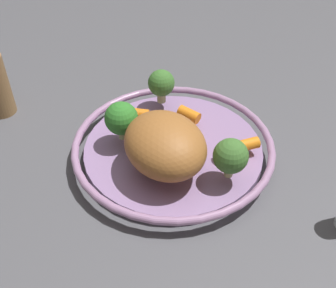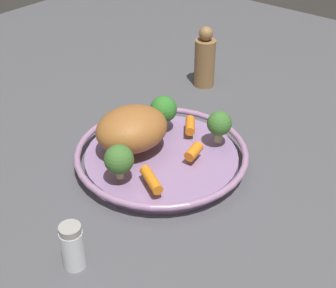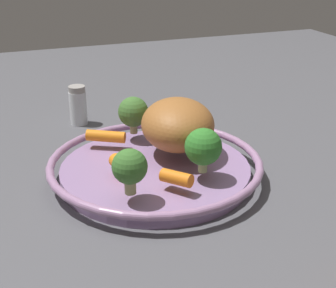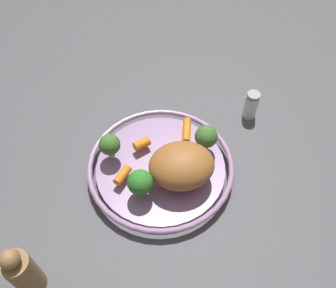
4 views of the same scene
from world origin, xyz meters
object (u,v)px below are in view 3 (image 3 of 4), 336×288
at_px(baby_carrot_center, 120,164).
at_px(broccoli_floret_large, 203,147).
at_px(broccoli_floret_edge, 133,112).
at_px(baby_carrot_near_rim, 175,178).
at_px(broccoli_floret_small, 130,167).
at_px(salt_shaker, 78,105).
at_px(baby_carrot_left, 106,136).
at_px(roast_chicken_piece, 178,124).
at_px(serving_bowl, 155,168).

distance_m(baby_carrot_center, broccoli_floret_large, 0.13).
distance_m(baby_carrot_center, broccoli_floret_edge, 0.16).
bearing_deg(baby_carrot_near_rim, broccoli_floret_small, 92.17).
xyz_separation_m(broccoli_floret_large, broccoli_floret_small, (-0.03, 0.12, -0.00)).
bearing_deg(salt_shaker, baby_carrot_left, -176.91).
relative_size(roast_chicken_piece, salt_shaker, 1.80).
height_order(roast_chicken_piece, baby_carrot_left, roast_chicken_piece).
distance_m(roast_chicken_piece, baby_carrot_center, 0.13).
bearing_deg(broccoli_floret_edge, baby_carrot_near_rim, 179.48).
height_order(broccoli_floret_small, broccoli_floret_edge, broccoli_floret_edge).
distance_m(serving_bowl, broccoli_floret_small, 0.13).
height_order(broccoli_floret_large, broccoli_floret_small, broccoli_floret_large).
distance_m(serving_bowl, baby_carrot_near_rim, 0.10).
bearing_deg(roast_chicken_piece, broccoli_floret_edge, 29.99).
bearing_deg(broccoli_floret_edge, baby_carrot_left, 110.72).
bearing_deg(baby_carrot_left, broccoli_floret_small, 176.12).
bearing_deg(serving_bowl, broccoli_floret_large, -143.09).
xyz_separation_m(broccoli_floret_large, broccoli_floret_edge, (0.19, 0.05, -0.00)).
height_order(baby_carrot_near_rim, baby_carrot_left, same).
bearing_deg(serving_bowl, salt_shaker, 13.09).
height_order(baby_carrot_left, broccoli_floret_edge, broccoli_floret_edge).
bearing_deg(broccoli_floret_small, baby_carrot_left, -3.88).
relative_size(baby_carrot_center, salt_shaker, 0.49).
xyz_separation_m(baby_carrot_left, broccoli_floret_edge, (0.02, -0.06, 0.03)).
bearing_deg(broccoli_floret_large, broccoli_floret_small, 102.31).
xyz_separation_m(broccoli_floret_edge, salt_shaker, (0.17, 0.07, -0.04)).
distance_m(baby_carrot_near_rim, broccoli_floret_small, 0.08).
bearing_deg(baby_carrot_near_rim, broccoli_floret_large, -66.15).
bearing_deg(salt_shaker, baby_carrot_center, -179.33).
distance_m(baby_carrot_near_rim, broccoli_floret_edge, 0.22).
distance_m(roast_chicken_piece, broccoli_floret_small, 0.18).
bearing_deg(broccoli_floret_large, salt_shaker, 18.41).
relative_size(broccoli_floret_large, broccoli_floret_edge, 1.03).
height_order(baby_carrot_left, broccoli_floret_small, broccoli_floret_small).
xyz_separation_m(broccoli_floret_large, salt_shaker, (0.36, 0.12, -0.04)).
height_order(broccoli_floret_edge, salt_shaker, broccoli_floret_edge).
xyz_separation_m(serving_bowl, salt_shaker, (0.29, 0.07, 0.02)).
relative_size(serving_bowl, baby_carrot_center, 8.77).
bearing_deg(broccoli_floret_small, baby_carrot_center, -4.73).
distance_m(serving_bowl, baby_carrot_center, 0.07).
distance_m(serving_bowl, broccoli_floret_large, 0.11).
distance_m(baby_carrot_center, broccoli_floret_small, 0.08).
relative_size(baby_carrot_center, baby_carrot_left, 0.59).
distance_m(baby_carrot_near_rim, baby_carrot_left, 0.20).
relative_size(broccoli_floret_large, salt_shaker, 0.85).
xyz_separation_m(serving_bowl, broccoli_floret_edge, (0.12, 0.00, 0.06)).
height_order(serving_bowl, baby_carrot_left, baby_carrot_left).
xyz_separation_m(serving_bowl, baby_carrot_near_rim, (-0.09, 0.00, 0.03)).
xyz_separation_m(baby_carrot_near_rim, baby_carrot_center, (0.07, 0.06, 0.00)).
distance_m(baby_carrot_left, broccoli_floret_large, 0.20).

